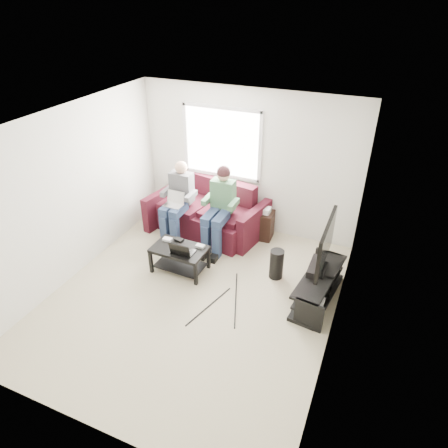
% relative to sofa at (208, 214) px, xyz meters
% --- Properties ---
extents(floor, '(4.50, 4.50, 0.00)m').
position_rel_sofa_xyz_m(floor, '(0.60, -1.80, -0.34)').
color(floor, '#B5AD8D').
rests_on(floor, ground).
extents(ceiling, '(4.50, 4.50, 0.00)m').
position_rel_sofa_xyz_m(ceiling, '(0.60, -1.80, 2.26)').
color(ceiling, white).
rests_on(ceiling, wall_back).
extents(wall_back, '(4.50, 0.00, 4.50)m').
position_rel_sofa_xyz_m(wall_back, '(0.60, 0.45, 0.96)').
color(wall_back, silver).
rests_on(wall_back, floor).
extents(wall_front, '(4.50, 0.00, 4.50)m').
position_rel_sofa_xyz_m(wall_front, '(0.60, -4.05, 0.96)').
color(wall_front, silver).
rests_on(wall_front, floor).
extents(wall_left, '(0.00, 4.50, 4.50)m').
position_rel_sofa_xyz_m(wall_left, '(-1.40, -1.80, 0.96)').
color(wall_left, silver).
rests_on(wall_left, floor).
extents(wall_right, '(0.00, 4.50, 4.50)m').
position_rel_sofa_xyz_m(wall_right, '(2.60, -1.80, 0.96)').
color(wall_right, silver).
rests_on(wall_right, floor).
extents(window, '(1.48, 0.04, 1.28)m').
position_rel_sofa_xyz_m(window, '(0.10, 0.43, 1.26)').
color(window, white).
rests_on(window, wall_back).
extents(sofa, '(2.20, 1.27, 0.95)m').
position_rel_sofa_xyz_m(sofa, '(0.00, 0.00, 0.00)').
color(sofa, '#3F0F19').
rests_on(sofa, floor).
extents(person_left, '(0.40, 0.70, 1.40)m').
position_rel_sofa_xyz_m(person_left, '(-0.40, -0.38, 0.43)').
color(person_left, navy).
rests_on(person_left, sofa).
extents(person_right, '(0.40, 0.71, 1.44)m').
position_rel_sofa_xyz_m(person_right, '(0.40, -0.36, 0.49)').
color(person_right, navy).
rests_on(person_right, sofa).
extents(laptop_silver, '(0.36, 0.28, 0.24)m').
position_rel_sofa_xyz_m(laptop_silver, '(-0.40, -0.53, 0.43)').
color(laptop_silver, silver).
rests_on(laptop_silver, person_left).
extents(coffee_table, '(0.88, 0.55, 0.43)m').
position_rel_sofa_xyz_m(coffee_table, '(0.11, -1.30, -0.03)').
color(coffee_table, black).
rests_on(coffee_table, floor).
extents(laptop_black, '(0.34, 0.24, 0.24)m').
position_rel_sofa_xyz_m(laptop_black, '(0.23, -1.38, 0.21)').
color(laptop_black, black).
rests_on(laptop_black, coffee_table).
extents(controller_a, '(0.15, 0.10, 0.04)m').
position_rel_sofa_xyz_m(controller_a, '(-0.17, -1.18, 0.11)').
color(controller_a, silver).
rests_on(controller_a, coffee_table).
extents(controller_b, '(0.15, 0.11, 0.04)m').
position_rel_sofa_xyz_m(controller_b, '(0.01, -1.12, 0.11)').
color(controller_b, black).
rests_on(controller_b, coffee_table).
extents(controller_c, '(0.14, 0.10, 0.04)m').
position_rel_sofa_xyz_m(controller_c, '(0.41, -1.15, 0.11)').
color(controller_c, gray).
rests_on(controller_c, coffee_table).
extents(tv_stand, '(0.58, 1.38, 0.44)m').
position_rel_sofa_xyz_m(tv_stand, '(2.30, -1.12, -0.15)').
color(tv_stand, black).
rests_on(tv_stand, floor).
extents(tv, '(0.12, 1.10, 0.81)m').
position_rel_sofa_xyz_m(tv, '(2.30, -1.02, 0.56)').
color(tv, black).
rests_on(tv, tv_stand).
extents(soundbar, '(0.12, 0.50, 0.10)m').
position_rel_sofa_xyz_m(soundbar, '(2.18, -1.02, 0.15)').
color(soundbar, black).
rests_on(soundbar, tv_stand).
extents(drink_cup, '(0.08, 0.08, 0.12)m').
position_rel_sofa_xyz_m(drink_cup, '(2.25, -0.49, 0.16)').
color(drink_cup, '#AE7F4B').
rests_on(drink_cup, tv_stand).
extents(console_white, '(0.30, 0.22, 0.06)m').
position_rel_sofa_xyz_m(console_white, '(2.30, -1.52, -0.08)').
color(console_white, silver).
rests_on(console_white, tv_stand).
extents(console_grey, '(0.34, 0.26, 0.08)m').
position_rel_sofa_xyz_m(console_grey, '(2.30, -0.82, -0.07)').
color(console_grey, gray).
rests_on(console_grey, tv_stand).
extents(console_black, '(0.38, 0.30, 0.07)m').
position_rel_sofa_xyz_m(console_black, '(2.30, -1.17, -0.07)').
color(console_black, black).
rests_on(console_black, tv_stand).
extents(subwoofer, '(0.22, 0.22, 0.49)m').
position_rel_sofa_xyz_m(subwoofer, '(1.59, -0.86, -0.10)').
color(subwoofer, black).
rests_on(subwoofer, floor).
extents(keyboard_floor, '(0.16, 0.41, 0.02)m').
position_rel_sofa_xyz_m(keyboard_floor, '(2.08, -1.43, -0.33)').
color(keyboard_floor, black).
rests_on(keyboard_floor, floor).
extents(end_table, '(0.35, 0.35, 0.62)m').
position_rel_sofa_xyz_m(end_table, '(1.03, 0.17, -0.07)').
color(end_table, black).
rests_on(end_table, floor).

